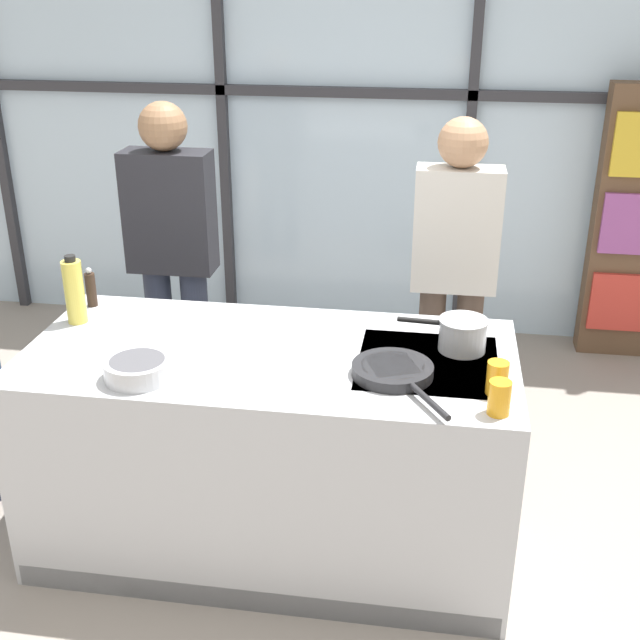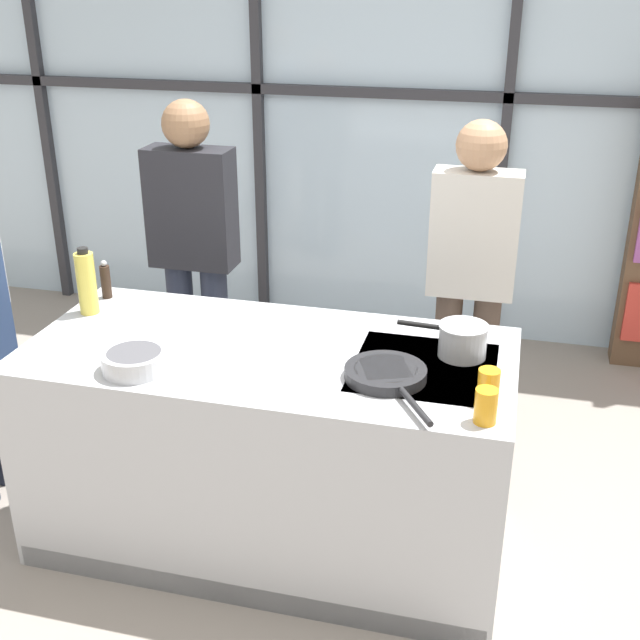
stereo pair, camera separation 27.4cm
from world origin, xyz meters
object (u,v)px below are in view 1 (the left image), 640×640
object	(u,v)px
saucepan	(462,334)
juice_glass_far	(497,378)
mixing_bowl	(138,368)
spectator_center_left	(454,264)
frying_pan	(393,370)
oil_bottle	(74,291)
spectator_far_left	(172,247)
pepper_grinder	(91,289)
white_plate	(170,349)
juice_glass_near	(499,398)

from	to	relation	value
saucepan	juice_glass_far	bearing A→B (deg)	-70.28
mixing_bowl	spectator_center_left	bearing A→B (deg)	48.01
juice_glass_far	mixing_bowl	bearing A→B (deg)	-176.19
frying_pan	oil_bottle	distance (m)	1.37
spectator_far_left	spectator_center_left	size ratio (longest dim) A/B	1.02
spectator_far_left	oil_bottle	size ratio (longest dim) A/B	5.72
mixing_bowl	juice_glass_far	bearing A→B (deg)	3.81
pepper_grinder	juice_glass_far	size ratio (longest dim) A/B	1.47
spectator_center_left	juice_glass_far	world-z (taller)	spectator_center_left
white_plate	juice_glass_far	size ratio (longest dim) A/B	1.89
mixing_bowl	pepper_grinder	xyz separation A→B (m)	(-0.44, 0.61, 0.04)
oil_bottle	pepper_grinder	size ratio (longest dim) A/B	1.66
saucepan	mixing_bowl	distance (m)	1.22
saucepan	mixing_bowl	size ratio (longest dim) A/B	1.43
spectator_far_left	white_plate	xyz separation A→B (m)	(0.32, -1.01, -0.06)
saucepan	spectator_far_left	bearing A→B (deg)	149.84
spectator_far_left	pepper_grinder	distance (m)	0.65
spectator_far_left	juice_glass_near	world-z (taller)	spectator_far_left
frying_pan	mixing_bowl	xyz separation A→B (m)	(-0.90, -0.16, 0.02)
oil_bottle	juice_glass_far	xyz separation A→B (m)	(1.69, -0.36, -0.08)
spectator_far_left	saucepan	distance (m)	1.65
mixing_bowl	juice_glass_near	distance (m)	1.27
oil_bottle	juice_glass_far	bearing A→B (deg)	-11.90
saucepan	juice_glass_near	size ratio (longest dim) A/B	2.91
mixing_bowl	juice_glass_near	world-z (taller)	juice_glass_near
mixing_bowl	pepper_grinder	world-z (taller)	pepper_grinder
pepper_grinder	white_plate	bearing A→B (deg)	-38.79
oil_bottle	juice_glass_near	bearing A→B (deg)	-16.35
saucepan	mixing_bowl	world-z (taller)	saucepan
saucepan	pepper_grinder	size ratio (longest dim) A/B	1.98
spectator_center_left	juice_glass_far	size ratio (longest dim) A/B	13.66
spectator_far_left	oil_bottle	xyz separation A→B (m)	(-0.15, -0.80, 0.07)
spectator_center_left	saucepan	bearing A→B (deg)	91.98
spectator_far_left	juice_glass_far	distance (m)	1.93
spectator_center_left	juice_glass_near	distance (m)	1.31
oil_bottle	frying_pan	bearing A→B (deg)	-12.05
spectator_far_left	pepper_grinder	xyz separation A→B (m)	(-0.16, -0.63, 0.02)
frying_pan	juice_glass_near	distance (m)	0.42
spectator_far_left	mixing_bowl	distance (m)	1.27
white_plate	oil_bottle	world-z (taller)	oil_bottle
saucepan	frying_pan	bearing A→B (deg)	-133.54
spectator_far_left	pepper_grinder	size ratio (longest dim) A/B	9.49
mixing_bowl	juice_glass_near	size ratio (longest dim) A/B	2.03
white_plate	juice_glass_near	xyz separation A→B (m)	(1.23, -0.29, 0.05)
spectator_far_left	juice_glass_far	xyz separation A→B (m)	(1.55, -1.16, -0.00)
saucepan	juice_glass_near	world-z (taller)	saucepan
frying_pan	juice_glass_near	world-z (taller)	juice_glass_near
saucepan	juice_glass_far	size ratio (longest dim) A/B	2.91
oil_bottle	mixing_bowl	bearing A→B (deg)	-45.84
spectator_center_left	oil_bottle	world-z (taller)	spectator_center_left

